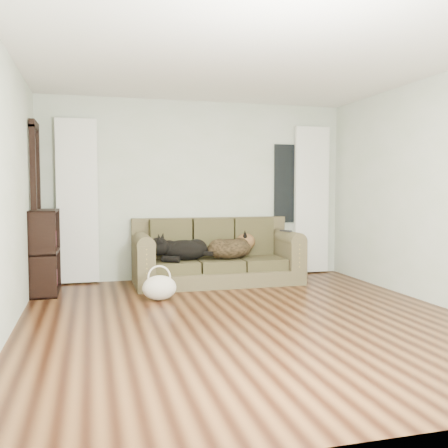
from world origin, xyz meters
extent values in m
plane|color=black|center=(0.00, 0.00, 0.00)|extent=(5.00, 5.00, 0.00)
plane|color=white|center=(0.00, 0.00, 2.60)|extent=(5.00, 5.00, 0.00)
cube|color=beige|center=(0.00, 2.50, 1.30)|extent=(4.50, 0.04, 2.60)
cube|color=beige|center=(-2.25, 0.00, 1.30)|extent=(0.04, 5.00, 2.60)
cube|color=beige|center=(2.25, 0.00, 1.30)|extent=(0.04, 5.00, 2.60)
cube|color=white|center=(-1.70, 2.42, 1.15)|extent=(0.55, 0.08, 2.25)
cube|color=white|center=(1.80, 2.42, 1.15)|extent=(0.55, 0.08, 2.25)
cube|color=black|center=(1.45, 2.47, 1.40)|extent=(0.50, 0.03, 1.20)
cube|color=black|center=(-2.20, 2.05, 1.05)|extent=(0.07, 0.60, 2.10)
cube|color=#3A3727|center=(0.17, 1.98, 0.45)|extent=(2.30, 0.99, 0.94)
ellipsoid|color=black|center=(-0.34, 1.95, 0.48)|extent=(0.73, 0.57, 0.28)
ellipsoid|color=black|center=(0.36, 1.94, 0.49)|extent=(0.78, 0.63, 0.31)
cube|color=black|center=(1.12, 1.80, 0.73)|extent=(0.15, 0.20, 0.02)
ellipsoid|color=beige|center=(-0.76, 1.11, 0.16)|extent=(0.49, 0.43, 0.29)
cube|color=black|center=(-2.09, 1.91, 0.50)|extent=(0.32, 0.85, 1.06)
camera|label=1|loc=(-1.53, -4.73, 1.31)|focal=40.00mm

